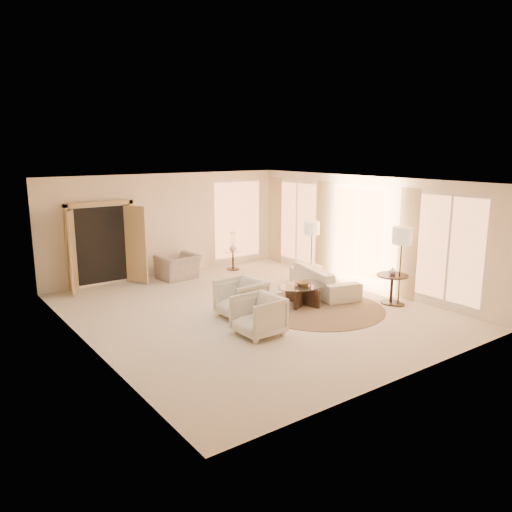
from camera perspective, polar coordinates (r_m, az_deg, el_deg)
room at (r=10.56m, az=-0.48°, el=0.94°), size 7.04×8.04×2.83m
windows_right at (r=12.92m, az=11.83°, el=2.54°), size 0.10×6.40×2.40m
window_back_corner at (r=15.06m, az=-2.08°, el=4.15°), size 1.70×0.10×2.40m
curtains_right at (r=13.50m, az=8.86°, el=2.85°), size 0.06×5.20×2.60m
french_doors at (r=13.15m, az=-17.12°, el=1.17°), size 1.95×0.66×2.16m
area_rug at (r=11.14m, az=7.16°, el=-5.97°), size 3.07×3.07×0.01m
sofa at (r=12.35m, az=7.74°, el=-2.64°), size 1.39×2.33×0.64m
armchair_left at (r=10.41m, az=-1.74°, el=-4.66°), size 0.85×0.90×0.88m
armchair_right at (r=9.44m, az=0.28°, el=-6.63°), size 0.77×0.82×0.83m
accent_chair at (r=13.60m, az=-8.93°, el=-0.78°), size 1.07×0.75×0.88m
coffee_table at (r=11.30m, az=5.33°, el=-4.16°), size 1.64×1.64×0.45m
end_table at (r=11.71m, az=15.26°, el=-3.08°), size 0.71×0.71×0.68m
side_table at (r=14.49m, az=-2.65°, el=-0.28°), size 0.47×0.47×0.55m
floor_lamp_near at (r=12.90m, az=6.41°, el=2.87°), size 0.39×0.39×1.63m
floor_lamp_far at (r=11.39m, az=16.34°, el=1.84°), size 0.43×0.43×1.77m
bowl at (r=11.25m, az=5.35°, el=-3.13°), size 0.36×0.36×0.09m
end_vase at (r=11.63m, az=15.34°, el=-1.67°), size 0.18×0.18×0.18m
side_vase at (r=14.43m, az=-2.66°, el=1.00°), size 0.28×0.28×0.23m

